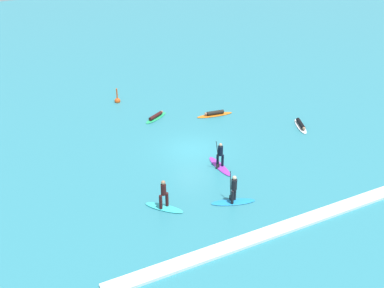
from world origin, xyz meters
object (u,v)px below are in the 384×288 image
at_px(surfer_on_purple_board, 220,160).
at_px(marker_buoy, 117,100).
at_px(surfer_on_blue_board, 233,194).
at_px(surfer_on_teal_board, 164,201).
at_px(surfer_on_orange_board, 215,114).
at_px(surfer_on_green_board, 156,117).
at_px(surfer_on_white_board, 301,125).

bearing_deg(surfer_on_purple_board, marker_buoy, -168.77).
bearing_deg(surfer_on_blue_board, marker_buoy, -66.74).
xyz_separation_m(surfer_on_teal_board, surfer_on_orange_board, (9.02, 10.02, -0.40)).
bearing_deg(surfer_on_purple_board, surfer_on_green_board, -174.18).
bearing_deg(surfer_on_orange_board, surfer_on_blue_board, 73.75).
distance_m(surfer_on_green_board, surfer_on_blue_board, 13.07).
distance_m(surfer_on_green_board, marker_buoy, 4.93).
xyz_separation_m(surfer_on_teal_board, marker_buoy, (2.63, 16.32, -0.34)).
bearing_deg(surfer_on_purple_board, surfer_on_teal_board, -63.52).
xyz_separation_m(surfer_on_purple_board, surfer_on_orange_board, (3.71, 7.39, -0.39)).
height_order(surfer_on_teal_board, surfer_on_orange_board, surfer_on_teal_board).
xyz_separation_m(surfer_on_white_board, surfer_on_orange_board, (-5.09, 4.97, -0.02)).
bearing_deg(surfer_on_green_board, surfer_on_blue_board, -122.85).
relative_size(surfer_on_purple_board, surfer_on_blue_board, 1.00).
height_order(surfer_on_white_board, surfer_on_blue_board, surfer_on_blue_board).
bearing_deg(surfer_on_teal_board, surfer_on_orange_board, 96.53).
bearing_deg(surfer_on_white_board, surfer_on_green_board, -102.79).
bearing_deg(surfer_on_purple_board, surfer_on_blue_board, -18.31).
relative_size(surfer_on_white_board, marker_buoy, 1.88).
relative_size(surfer_on_blue_board, marker_buoy, 1.96).
relative_size(surfer_on_white_board, surfer_on_orange_board, 0.84).
height_order(surfer_on_green_board, surfer_on_blue_board, surfer_on_blue_board).
relative_size(surfer_on_purple_board, surfer_on_teal_board, 1.23).
bearing_deg(surfer_on_orange_board, surfer_on_green_board, -12.64).
height_order(surfer_on_orange_board, marker_buoy, marker_buoy).
bearing_deg(surfer_on_green_board, surfer_on_teal_board, -141.64).
distance_m(surfer_on_purple_board, surfer_on_teal_board, 5.93).
distance_m(surfer_on_blue_board, marker_buoy, 17.70).
bearing_deg(marker_buoy, surfer_on_blue_board, -85.60).
bearing_deg(surfer_on_teal_board, surfer_on_purple_board, 74.86).
relative_size(surfer_on_purple_board, surfer_on_orange_board, 0.88).
xyz_separation_m(surfer_on_white_board, surfer_on_green_board, (-9.70, 6.68, -0.02)).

